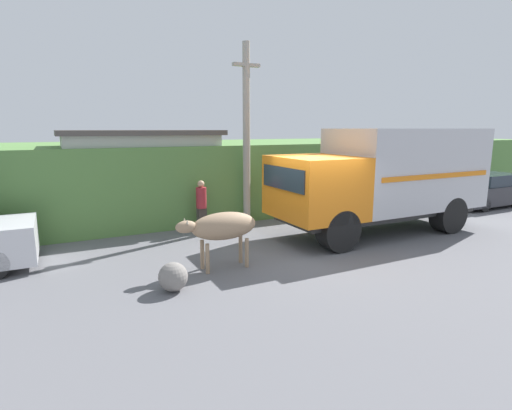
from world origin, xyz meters
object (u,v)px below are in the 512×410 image
object	(u,v)px
utility_pole	(247,133)
roadside_rock	(173,277)
cargo_truck	(386,176)
pedestrian_on_hill	(201,204)
brown_cow	(222,227)
hatchback_car	(487,190)

from	to	relation	value
utility_pole	roadside_rock	size ratio (longest dim) A/B	9.99
roadside_rock	cargo_truck	bearing A→B (deg)	12.43
pedestrian_on_hill	roadside_rock	distance (m)	4.75
brown_cow	hatchback_car	xyz separation A→B (m)	(12.66, 2.03, -0.33)
cargo_truck	roadside_rock	bearing A→B (deg)	-166.28
brown_cow	pedestrian_on_hill	world-z (taller)	pedestrian_on_hill
cargo_truck	pedestrian_on_hill	xyz separation A→B (m)	(-5.01, 2.66, -0.88)
brown_cow	utility_pole	size ratio (longest dim) A/B	0.33
brown_cow	pedestrian_on_hill	bearing A→B (deg)	81.54
brown_cow	hatchback_car	distance (m)	12.83
brown_cow	utility_pole	world-z (taller)	utility_pole
hatchback_car	utility_pole	bearing A→B (deg)	171.32
pedestrian_on_hill	roadside_rock	bearing A→B (deg)	51.96
hatchback_car	roadside_rock	distance (m)	14.32
pedestrian_on_hill	cargo_truck	bearing A→B (deg)	140.26
roadside_rock	brown_cow	bearing A→B (deg)	29.34
hatchback_car	cargo_truck	bearing A→B (deg)	-169.88
hatchback_car	roadside_rock	size ratio (longest dim) A/B	6.66
cargo_truck	roadside_rock	xyz separation A→B (m)	(-7.09, -1.56, -1.47)
cargo_truck	hatchback_car	bearing A→B (deg)	11.41
brown_cow	utility_pole	distance (m)	4.76
cargo_truck	brown_cow	xyz separation A→B (m)	(-5.71, -0.79, -0.78)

